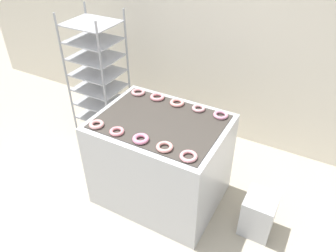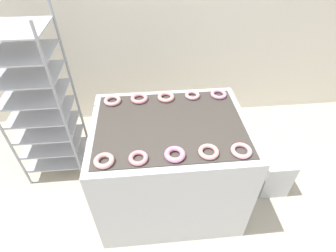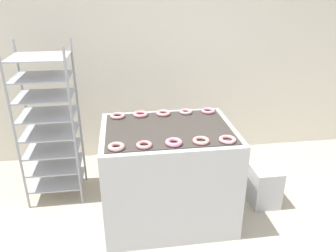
% 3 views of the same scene
% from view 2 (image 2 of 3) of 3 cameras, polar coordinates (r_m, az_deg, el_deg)
% --- Properties ---
extents(wall_back, '(8.00, 0.05, 2.80)m').
position_cam_2_polar(wall_back, '(3.05, -2.44, 24.45)').
color(wall_back, silver).
rests_on(wall_back, ground_plane).
extents(fryer_machine, '(1.22, 0.94, 0.96)m').
position_cam_2_polar(fryer_machine, '(2.35, 0.36, -8.50)').
color(fryer_machine, '#B7BABF').
rests_on(fryer_machine, ground_plane).
extents(baking_rack_cart, '(0.57, 0.50, 1.67)m').
position_cam_2_polar(baking_rack_cart, '(2.70, -26.40, 4.52)').
color(baking_rack_cart, gray).
rests_on(baking_rack_cart, ground_plane).
extents(glaze_bin, '(0.29, 0.32, 0.42)m').
position_cam_2_polar(glaze_bin, '(2.85, 21.75, -9.29)').
color(glaze_bin, '#B7BABF').
rests_on(glaze_bin, ground_plane).
extents(donut_near_leftmost, '(0.14, 0.14, 0.03)m').
position_cam_2_polar(donut_near_leftmost, '(1.77, -13.76, -7.33)').
color(donut_near_leftmost, '#CF908F').
rests_on(donut_near_leftmost, fryer_machine).
extents(donut_near_left, '(0.13, 0.13, 0.03)m').
position_cam_2_polar(donut_near_left, '(1.75, -6.48, -6.93)').
color(donut_near_left, '#D87F87').
rests_on(donut_near_left, fryer_machine).
extents(donut_near_center, '(0.14, 0.14, 0.04)m').
position_cam_2_polar(donut_near_center, '(1.76, 1.36, -6.19)').
color(donut_near_center, pink).
rests_on(donut_near_center, fryer_machine).
extents(donut_near_right, '(0.14, 0.14, 0.03)m').
position_cam_2_polar(donut_near_right, '(1.80, 8.82, -5.55)').
color(donut_near_right, '#D78F8A').
rests_on(donut_near_right, fryer_machine).
extents(donut_near_rightmost, '(0.14, 0.14, 0.03)m').
position_cam_2_polar(donut_near_rightmost, '(1.85, 15.67, -5.17)').
color(donut_near_rightmost, pink).
rests_on(donut_near_rightmost, fryer_machine).
extents(donut_far_leftmost, '(0.14, 0.14, 0.03)m').
position_cam_2_polar(donut_far_leftmost, '(2.27, -12.00, 5.45)').
color(donut_far_leftmost, '#D18F93').
rests_on(donut_far_leftmost, fryer_machine).
extents(donut_far_left, '(0.15, 0.15, 0.03)m').
position_cam_2_polar(donut_far_left, '(2.26, -6.28, 6.02)').
color(donut_far_left, pink).
rests_on(donut_far_left, fryer_machine).
extents(donut_far_center, '(0.14, 0.14, 0.03)m').
position_cam_2_polar(donut_far_center, '(2.27, -0.46, 6.33)').
color(donut_far_center, pink).
rests_on(donut_far_center, fryer_machine).
extents(donut_far_right, '(0.13, 0.13, 0.03)m').
position_cam_2_polar(donut_far_right, '(2.30, 5.33, 6.71)').
color(donut_far_right, '#D2959A').
rests_on(donut_far_right, fryer_machine).
extents(donut_far_rightmost, '(0.14, 0.14, 0.03)m').
position_cam_2_polar(donut_far_rightmost, '(2.35, 10.96, 6.82)').
color(donut_far_rightmost, pink).
rests_on(donut_far_rightmost, fryer_machine).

